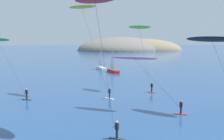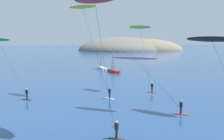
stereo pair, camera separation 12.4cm
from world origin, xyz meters
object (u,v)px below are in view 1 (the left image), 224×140
(sailboat_far, at_px, (102,67))
(kitesurfer_black, at_px, (214,44))
(kitesurfer_green, at_px, (0,45))
(kitesurfer_lime, at_px, (140,32))
(kitesurfer_pink, at_px, (138,62))
(kitesurfer_red, at_px, (96,8))
(kitesurfer_yellow, at_px, (84,15))
(sailboat_near, at_px, (114,70))

(sailboat_far, xyz_separation_m, kitesurfer_black, (10.51, -46.97, 7.74))
(kitesurfer_green, bearing_deg, kitesurfer_lime, 8.62)
(kitesurfer_pink, xyz_separation_m, kitesurfer_red, (-5.47, -8.02, 5.81))
(sailboat_far, distance_m, kitesurfer_red, 53.81)
(kitesurfer_pink, distance_m, kitesurfer_green, 21.56)
(kitesurfer_black, bearing_deg, kitesurfer_lime, 110.71)
(kitesurfer_lime, bearing_deg, kitesurfer_red, -111.67)
(sailboat_far, distance_m, kitesurfer_yellow, 37.20)
(kitesurfer_black, bearing_deg, sailboat_far, 102.62)
(kitesurfer_red, distance_m, kitesurfer_lime, 22.46)
(sailboat_near, bearing_deg, kitesurfer_red, -97.82)
(kitesurfer_red, bearing_deg, kitesurfer_yellow, 93.62)
(kitesurfer_yellow, relative_size, kitesurfer_lime, 1.26)
(kitesurfer_green, bearing_deg, sailboat_far, 63.67)
(sailboat_near, height_order, kitesurfer_black, kitesurfer_black)
(sailboat_far, bearing_deg, sailboat_near, -68.79)
(sailboat_near, xyz_separation_m, kitesurfer_black, (7.79, -39.94, 7.74))
(kitesurfer_pink, distance_m, kitesurfer_lime, 13.64)
(kitesurfer_yellow, height_order, kitesurfer_lime, kitesurfer_yellow)
(kitesurfer_yellow, bearing_deg, sailboat_near, 75.22)
(kitesurfer_green, height_order, kitesurfer_black, kitesurfer_black)
(kitesurfer_yellow, height_order, kitesurfer_pink, kitesurfer_yellow)
(kitesurfer_green, relative_size, kitesurfer_black, 0.98)
(kitesurfer_yellow, bearing_deg, kitesurfer_black, -38.50)
(kitesurfer_yellow, height_order, kitesurfer_green, kitesurfer_yellow)
(kitesurfer_green, bearing_deg, kitesurfer_black, -23.15)
(kitesurfer_yellow, distance_m, kitesurfer_green, 13.51)
(sailboat_far, distance_m, kitesurfer_green, 39.80)
(kitesurfer_red, relative_size, kitesurfer_black, 1.40)
(kitesurfer_pink, xyz_separation_m, kitesurfer_green, (-19.29, 9.42, 1.92))
(kitesurfer_pink, distance_m, kitesurfer_black, 9.21)
(kitesurfer_lime, bearing_deg, sailboat_near, 94.67)
(kitesurfer_yellow, relative_size, kitesurfer_red, 1.08)
(kitesurfer_red, relative_size, kitesurfer_lime, 1.17)
(kitesurfer_green, bearing_deg, kitesurfer_pink, -26.02)
(sailboat_far, bearing_deg, kitesurfer_green, -116.33)
(kitesurfer_yellow, height_order, kitesurfer_red, kitesurfer_yellow)
(sailboat_near, relative_size, kitesurfer_lime, 0.52)
(sailboat_far, xyz_separation_m, kitesurfer_red, (-3.52, -52.50, 11.24))
(kitesurfer_pink, height_order, kitesurfer_lime, kitesurfer_lime)
(sailboat_near, relative_size, kitesurfer_pink, 0.66)
(kitesurfer_black, distance_m, kitesurfer_lime, 16.39)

